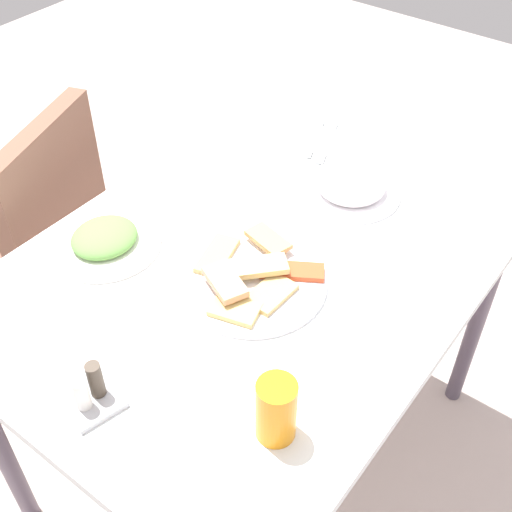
% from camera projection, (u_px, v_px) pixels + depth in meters
% --- Properties ---
extents(ground_plane, '(6.00, 6.00, 0.00)m').
position_uv_depth(ground_plane, '(257.00, 449.00, 1.89)').
color(ground_plane, '#BEABA3').
extents(dining_table, '(1.15, 0.85, 0.75)m').
position_uv_depth(dining_table, '(258.00, 284.00, 1.44)').
color(dining_table, white).
rests_on(dining_table, ground_plane).
extents(dining_chair, '(0.54, 0.54, 0.88)m').
position_uv_depth(dining_chair, '(33.00, 247.00, 1.80)').
color(dining_chair, brown).
rests_on(dining_chair, ground_plane).
extents(pide_platter, '(0.30, 0.30, 0.05)m').
position_uv_depth(pide_platter, '(252.00, 279.00, 1.32)').
color(pide_platter, white).
rests_on(pide_platter, dining_table).
extents(salad_plate_greens, '(0.24, 0.24, 0.07)m').
position_uv_depth(salad_plate_greens, '(351.00, 185.00, 1.53)').
color(salad_plate_greens, white).
rests_on(salad_plate_greens, dining_table).
extents(salad_plate_rice, '(0.24, 0.24, 0.05)m').
position_uv_depth(salad_plate_rice, '(105.00, 240.00, 1.40)').
color(salad_plate_rice, white).
rests_on(salad_plate_rice, dining_table).
extents(soda_can, '(0.08, 0.08, 0.12)m').
position_uv_depth(soda_can, '(276.00, 410.00, 1.03)').
color(soda_can, orange).
rests_on(soda_can, dining_table).
extents(paper_napkin, '(0.15, 0.15, 0.00)m').
position_uv_depth(paper_napkin, '(321.00, 141.00, 1.71)').
color(paper_napkin, white).
rests_on(paper_napkin, dining_table).
extents(fork, '(0.19, 0.09, 0.00)m').
position_uv_depth(fork, '(327.00, 142.00, 1.70)').
color(fork, silver).
rests_on(fork, paper_napkin).
extents(spoon, '(0.18, 0.08, 0.00)m').
position_uv_depth(spoon, '(315.00, 137.00, 1.71)').
color(spoon, silver).
rests_on(spoon, paper_napkin).
extents(condiment_caddy, '(0.11, 0.11, 0.08)m').
position_uv_depth(condiment_caddy, '(90.00, 393.00, 1.10)').
color(condiment_caddy, '#B2B2B7').
rests_on(condiment_caddy, dining_table).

